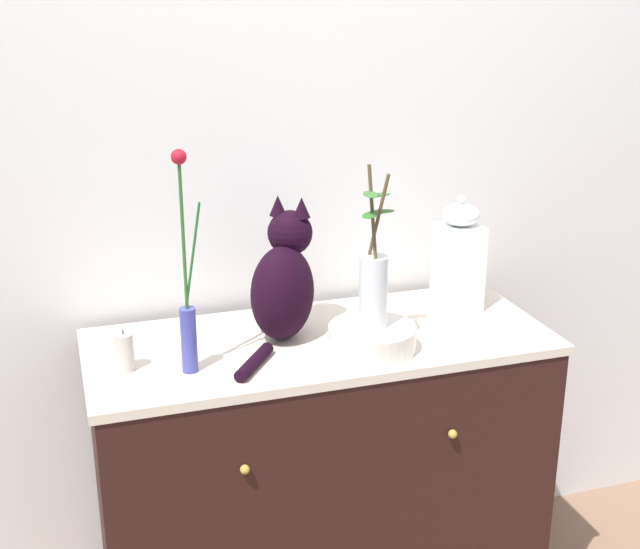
# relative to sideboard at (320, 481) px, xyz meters

# --- Properties ---
(wall_back) EXTENTS (4.40, 0.08, 2.60)m
(wall_back) POSITION_rel_sideboard_xyz_m (0.00, 0.33, 0.85)
(wall_back) COLOR silver
(wall_back) RESTS_ON ground_plane
(sideboard) EXTENTS (1.24, 0.54, 0.90)m
(sideboard) POSITION_rel_sideboard_xyz_m (0.00, 0.00, 0.00)
(sideboard) COLOR black
(sideboard) RESTS_ON ground_plane
(cat_sitting) EXTENTS (0.31, 0.38, 0.38)m
(cat_sitting) POSITION_rel_sideboard_xyz_m (-0.09, 0.04, 0.60)
(cat_sitting) COLOR black
(cat_sitting) RESTS_ON sideboard
(vase_slim_green) EXTENTS (0.06, 0.04, 0.55)m
(vase_slim_green) POSITION_rel_sideboard_xyz_m (-0.37, -0.10, 0.61)
(vase_slim_green) COLOR #3A4095
(vase_slim_green) RESTS_ON sideboard
(bowl_porcelain) EXTENTS (0.23, 0.23, 0.07)m
(bowl_porcelain) POSITION_rel_sideboard_xyz_m (0.11, -0.12, 0.48)
(bowl_porcelain) COLOR silver
(bowl_porcelain) RESTS_ON sideboard
(vase_glass_clear) EXTENTS (0.13, 0.14, 0.43)m
(vase_glass_clear) POSITION_rel_sideboard_xyz_m (0.11, -0.12, 0.63)
(vase_glass_clear) COLOR silver
(vase_glass_clear) RESTS_ON bowl_porcelain
(jar_lidded_porcelain) EXTENTS (0.12, 0.12, 0.34)m
(jar_lidded_porcelain) POSITION_rel_sideboard_xyz_m (0.45, 0.09, 0.60)
(jar_lidded_porcelain) COLOR white
(jar_lidded_porcelain) RESTS_ON sideboard
(candle_pillar) EXTENTS (0.05, 0.05, 0.11)m
(candle_pillar) POSITION_rel_sideboard_xyz_m (-0.52, -0.04, 0.50)
(candle_pillar) COLOR beige
(candle_pillar) RESTS_ON sideboard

